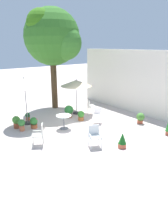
{
  "coord_description": "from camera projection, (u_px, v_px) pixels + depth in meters",
  "views": [
    {
      "loc": [
        7.58,
        -5.97,
        4.05
      ],
      "look_at": [
        0.0,
        0.14,
        0.87
      ],
      "focal_mm": 32.83,
      "sensor_mm": 36.0,
      "label": 1
    }
  ],
  "objects": [
    {
      "name": "patio_chair_1",
      "position": [
        97.0,
        114.0,
        11.06
      ],
      "size": [
        0.62,
        0.62,
        0.86
      ],
      "color": "white",
      "rests_on": "ground"
    },
    {
      "name": "ground_plane",
      "position": [
        82.0,
        129.0,
        10.43
      ],
      "size": [
        60.0,
        60.0,
        0.0
      ],
      "primitive_type": "plane",
      "color": "beige"
    },
    {
      "name": "patio_chair_2",
      "position": [
        91.0,
        106.0,
        12.52
      ],
      "size": [
        0.64,
        0.64,
        0.89
      ],
      "color": "white",
      "rests_on": "ground"
    },
    {
      "name": "cafe_table_0",
      "position": [
        64.0,
        119.0,
        10.3
      ],
      "size": [
        0.76,
        0.76,
        0.71
      ],
      "color": "white",
      "rests_on": "ground"
    },
    {
      "name": "potted_plant_7",
      "position": [
        81.0,
        115.0,
        11.51
      ],
      "size": [
        0.38,
        0.38,
        0.56
      ],
      "color": "#B16431",
      "rests_on": "ground"
    },
    {
      "name": "patio_umbrella_0",
      "position": [
        24.0,
        83.0,
        10.41
      ],
      "size": [
        2.03,
        2.03,
        2.52
      ],
      "color": "#2D2D2D",
      "rests_on": "ground"
    },
    {
      "name": "potted_plant_5",
      "position": [
        34.0,
        122.0,
        10.43
      ],
      "size": [
        0.4,
        0.4,
        0.57
      ],
      "color": "#AF5A31",
      "rests_on": "ground"
    },
    {
      "name": "potted_plant_4",
      "position": [
        28.0,
        116.0,
        11.53
      ],
      "size": [
        0.27,
        0.27,
        0.45
      ],
      "color": "brown",
      "rests_on": "ground"
    },
    {
      "name": "potted_plant_2",
      "position": [
        69.0,
        111.0,
        11.95
      ],
      "size": [
        0.52,
        0.52,
        0.73
      ],
      "color": "#A55030",
      "rests_on": "ground"
    },
    {
      "name": "patio_umbrella_1",
      "position": [
        76.0,
        83.0,
        12.15
      ],
      "size": [
        1.87,
        1.87,
        2.16
      ],
      "color": "#2D2D2D",
      "rests_on": "ground"
    },
    {
      "name": "potted_plant_1",
      "position": [
        22.0,
        124.0,
        10.07
      ],
      "size": [
        0.35,
        0.35,
        0.6
      ],
      "color": "#C16E48",
      "rests_on": "ground"
    },
    {
      "name": "patio_chair_3",
      "position": [
        94.0,
        134.0,
        8.49
      ],
      "size": [
        0.65,
        0.64,
        0.9
      ],
      "color": "white",
      "rests_on": "ground"
    },
    {
      "name": "shade_tree",
      "position": [
        53.0,
        37.0,
        12.58
      ],
      "size": [
        3.62,
        3.45,
        6.26
      ],
      "color": "#48341F",
      "rests_on": "ground"
    },
    {
      "name": "potted_plant_0",
      "position": [
        16.0,
        121.0,
        10.41
      ],
      "size": [
        0.4,
        0.4,
        0.64
      ],
      "color": "brown",
      "rests_on": "ground"
    },
    {
      "name": "potted_plant_6",
      "position": [
        122.0,
        140.0,
        8.4
      ],
      "size": [
        0.35,
        0.35,
        0.67
      ],
      "color": "#B5563C",
      "rests_on": "ground"
    },
    {
      "name": "patio_chair_0",
      "position": [
        40.0,
        133.0,
        8.57
      ],
      "size": [
        0.61,
        0.62,
        0.95
      ],
      "color": "silver",
      "rests_on": "ground"
    },
    {
      "name": "potted_plant_3",
      "position": [
        140.0,
        118.0,
        11.05
      ],
      "size": [
        0.43,
        0.43,
        0.59
      ],
      "color": "#AE4F33",
      "rests_on": "ground"
    },
    {
      "name": "villa_facade",
      "position": [
        138.0,
        82.0,
        12.45
      ],
      "size": [
        9.36,
        0.3,
        3.81
      ],
      "primitive_type": "cube",
      "color": "white",
      "rests_on": "ground"
    }
  ]
}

